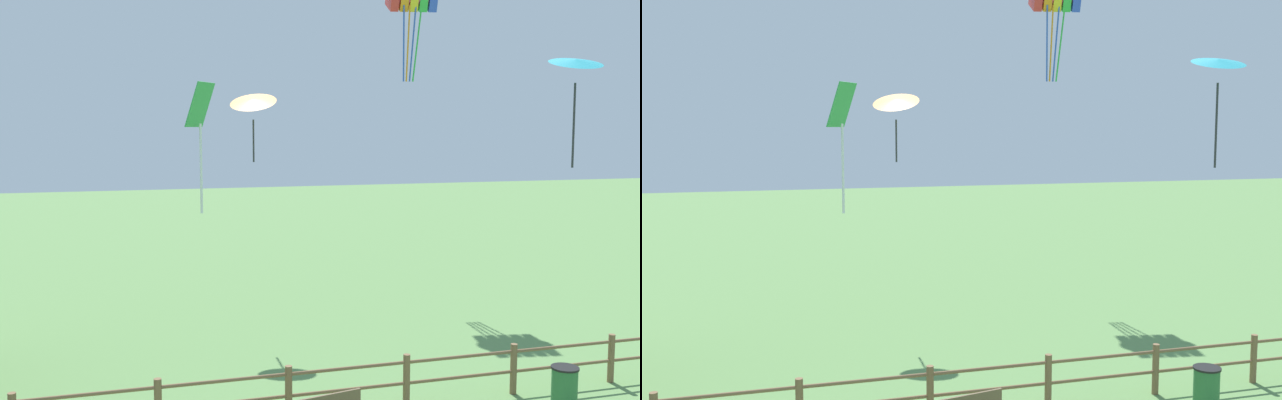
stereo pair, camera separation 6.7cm
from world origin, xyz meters
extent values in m
cylinder|color=brown|center=(-1.22, 6.94, 0.54)|extent=(0.14, 0.14, 1.07)
cylinder|color=brown|center=(1.22, 6.94, 0.54)|extent=(0.14, 0.14, 1.07)
cylinder|color=brown|center=(3.65, 6.94, 0.54)|extent=(0.14, 0.14, 1.07)
cylinder|color=brown|center=(6.09, 6.94, 0.54)|extent=(0.14, 0.14, 1.07)
cylinder|color=brown|center=(0.00, 6.94, 0.91)|extent=(21.92, 0.07, 0.07)
cylinder|color=brown|center=(0.00, 6.94, 0.48)|extent=(21.92, 0.07, 0.07)
cylinder|color=#2D6B38|center=(4.19, 5.93, 0.41)|extent=(0.51, 0.51, 0.82)
cylinder|color=black|center=(4.19, 5.93, 0.84)|extent=(0.55, 0.55, 0.04)
cylinder|color=blue|center=(5.52, 17.36, 8.48)|extent=(0.22, 0.40, 2.57)
cylinder|color=orange|center=(5.67, 17.34, 8.48)|extent=(0.11, 0.42, 2.57)
cylinder|color=blue|center=(5.84, 17.33, 8.48)|extent=(0.11, 0.42, 2.57)
cylinder|color=green|center=(6.01, 17.33, 8.48)|extent=(0.22, 0.40, 2.57)
cone|color=orange|center=(-0.44, 14.09, 6.34)|extent=(1.75, 1.71, 0.63)
cylinder|color=#333338|center=(-0.44, 14.09, 5.21)|extent=(0.05, 0.05, 1.20)
cone|color=#2DB2C6|center=(5.69, 8.00, 7.06)|extent=(1.42, 1.40, 0.43)
cylinder|color=#2D2D33|center=(5.69, 8.00, 5.63)|extent=(0.05, 0.05, 1.90)
cube|color=green|center=(-2.64, 8.27, 6.03)|extent=(0.66, 0.72, 0.87)
cylinder|color=white|center=(-2.64, 8.27, 4.78)|extent=(0.05, 0.05, 1.77)
camera|label=1|loc=(-4.38, -5.83, 5.58)|focal=40.00mm
camera|label=2|loc=(-4.32, -5.85, 5.58)|focal=40.00mm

